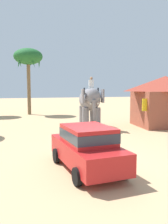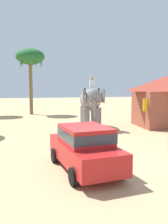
{
  "view_description": "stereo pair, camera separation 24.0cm",
  "coord_description": "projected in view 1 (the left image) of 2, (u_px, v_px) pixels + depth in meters",
  "views": [
    {
      "loc": [
        -3.03,
        -9.05,
        3.16
      ],
      "look_at": [
        0.9,
        5.25,
        1.6
      ],
      "focal_mm": 38.72,
      "sensor_mm": 36.0,
      "label": 1
    },
    {
      "loc": [
        -2.8,
        -9.11,
        3.16
      ],
      "look_at": [
        0.9,
        5.25,
        1.6
      ],
      "focal_mm": 38.72,
      "sensor_mm": 36.0,
      "label": 2
    }
  ],
  "objects": [
    {
      "name": "roadside_hut",
      "position": [
        165.0,
        100.0,
        19.3
      ],
      "size": [
        5.32,
        4.58,
        4.0
      ],
      "color": "#994C38",
      "rests_on": "ground"
    },
    {
      "name": "elephant_with_mahout",
      "position": [
        90.0,
        102.0,
        18.57
      ],
      "size": [
        2.06,
        3.98,
        3.88
      ],
      "color": "slate",
      "rests_on": "ground"
    },
    {
      "name": "signboard_yellow",
      "position": [
        148.0,
        107.0,
        17.58
      ],
      "size": [
        1.0,
        0.1,
        2.4
      ],
      "color": "#4C4C51",
      "rests_on": "ground"
    },
    {
      "name": "palm_tree_behind_elephant",
      "position": [
        28.0,
        58.0,
        26.93
      ],
      "size": [
        3.2,
        3.2,
        7.42
      ],
      "color": "brown",
      "rests_on": "ground"
    },
    {
      "name": "car_sedan_foreground",
      "position": [
        87.0,
        146.0,
        9.08
      ],
      "size": [
        2.21,
        4.26,
        1.7
      ],
      "color": "red",
      "rests_on": "ground"
    },
    {
      "name": "ground_plane",
      "position": [
        97.0,
        165.0,
        9.8
      ],
      "size": [
        120.0,
        120.0,
        0.0
      ],
      "primitive_type": "plane",
      "color": "tan"
    }
  ]
}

